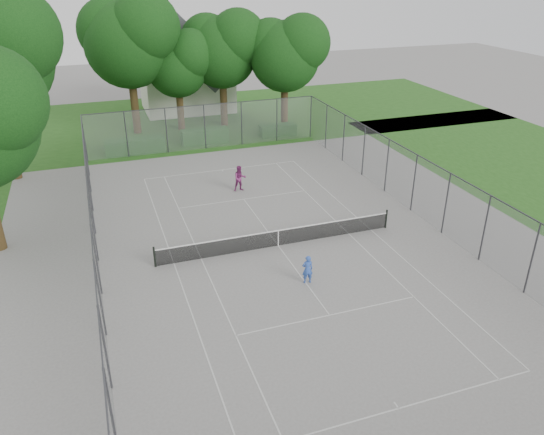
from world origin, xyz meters
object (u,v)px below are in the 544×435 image
object	(u,v)px
girl_player	(307,269)
woman_player	(240,178)
house	(185,66)
tennis_net	(278,237)

from	to	relation	value
girl_player	woman_player	world-z (taller)	woman_player
house	girl_player	distance (m)	33.71
tennis_net	girl_player	world-z (taller)	girl_player
tennis_net	girl_player	size ratio (longest dim) A/B	9.12
tennis_net	girl_player	bearing A→B (deg)	-88.77
tennis_net	girl_player	distance (m)	3.73
house	girl_player	bearing A→B (deg)	-91.74
house	woman_player	bearing A→B (deg)	-92.38
girl_player	woman_player	xyz separation A→B (m)	(0.10, 11.54, 0.14)
tennis_net	woman_player	distance (m)	7.82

